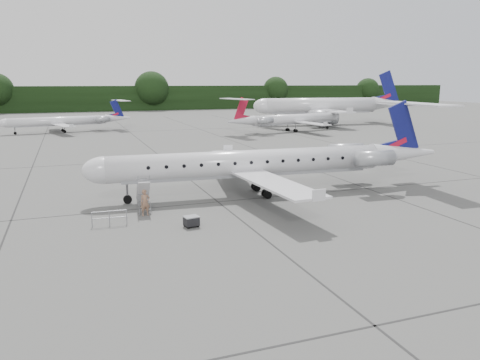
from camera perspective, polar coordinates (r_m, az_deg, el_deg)
name	(u,v)px	position (r m, az deg, el deg)	size (l,w,h in m)	color
ground	(304,216)	(33.31, 7.76, -4.41)	(320.00, 320.00, 0.00)	#585855
treeline	(117,98)	(159.03, -14.80, 9.59)	(260.00, 4.00, 8.00)	black
main_regional_jet	(249,150)	(38.43, 1.14, 3.65)	(29.48, 21.22, 7.56)	silver
airstair	(143,195)	(34.95, -11.72, -1.77)	(0.85, 2.46, 2.37)	silver
passenger	(145,203)	(33.67, -11.49, -2.71)	(0.68, 0.45, 1.88)	#87614A
safety_railing	(109,219)	(31.89, -15.63, -4.56)	(2.20, 0.08, 1.00)	gray
baggage_cart	(191,221)	(30.72, -5.95, -5.01)	(0.90, 0.73, 0.78)	black
bg_narrowbody	(321,98)	(105.51, 9.80, 9.83)	(32.48, 23.39, 11.66)	silver
bg_regional_left	(58,117)	(94.03, -21.31, 7.20)	(22.29, 16.05, 5.85)	silver
bg_regional_right	(296,114)	(90.23, 6.79, 7.98)	(25.00, 18.00, 6.56)	silver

